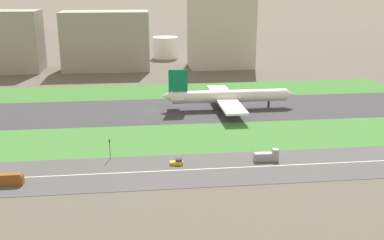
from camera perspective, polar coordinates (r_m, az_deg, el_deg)
ground_plane at (r=218.93m, az=-5.04°, el=1.11°), size 800.00×800.00×0.00m
runway at (r=218.92m, az=-5.04°, el=1.13°), size 280.00×46.00×0.10m
grass_median_north at (r=258.62m, az=-5.34°, el=3.57°), size 280.00×36.00×0.10m
grass_median_south at (r=179.80m, az=-4.62°, el=-2.39°), size 280.00×36.00×0.10m
highway at (r=149.97m, az=-4.13°, el=-6.40°), size 280.00×28.00×0.10m
highway_centerline at (r=149.94m, az=-4.13°, el=-6.38°), size 266.00×0.50×0.01m
airliner at (r=221.18m, az=4.30°, el=2.97°), size 65.00×56.00×19.70m
truck_0 at (r=159.70m, az=9.34°, el=-4.47°), size 8.40×2.50×4.00m
car_2 at (r=154.59m, az=-1.87°, el=-5.28°), size 4.40×1.80×2.00m
bus_0 at (r=150.56m, az=-22.51°, el=-6.89°), size 11.60×2.50×3.50m
traffic_light at (r=160.77m, az=-10.25°, el=-3.38°), size 0.36×0.50×7.20m
terminal_building at (r=337.78m, az=-21.45°, el=9.15°), size 36.78×28.78×41.10m
hangar_building at (r=327.82m, az=-10.70°, el=9.73°), size 59.32×30.24×40.18m
office_tower at (r=331.83m, az=3.60°, el=10.81°), size 45.24×29.20×48.74m
fuel_tank_west at (r=373.82m, az=-3.33°, el=9.03°), size 20.41×20.41×16.90m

